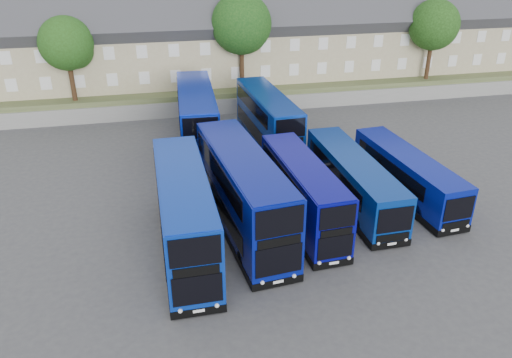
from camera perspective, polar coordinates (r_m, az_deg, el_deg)
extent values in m
plane|color=#414045|center=(28.68, 4.22, -7.92)|extent=(120.00, 120.00, 0.00)
cube|color=slate|center=(49.61, -3.54, 8.29)|extent=(70.00, 0.40, 1.50)
cube|color=#48542F|center=(59.04, -5.12, 11.45)|extent=(80.00, 20.00, 2.00)
cube|color=tan|center=(54.89, -24.11, 12.48)|extent=(6.00, 8.00, 6.00)
cube|color=#37373C|center=(54.36, -24.71, 15.52)|extent=(6.00, 10.40, 10.40)
cube|color=tan|center=(54.02, -17.76, 13.30)|extent=(6.00, 8.00, 6.00)
cube|color=#37373C|center=(53.48, -18.21, 16.42)|extent=(6.00, 10.40, 10.40)
cube|color=tan|center=(53.80, -11.23, 13.98)|extent=(6.00, 8.00, 6.00)
cube|color=#37373C|center=(53.26, -11.53, 17.13)|extent=(6.00, 10.40, 10.40)
cube|color=tan|center=(54.26, -4.70, 14.48)|extent=(6.00, 8.00, 6.00)
cube|color=#37373C|center=(53.72, -4.83, 17.61)|extent=(6.00, 10.40, 10.40)
cube|color=tan|center=(55.36, 1.66, 14.79)|extent=(6.00, 8.00, 6.00)
cube|color=#37373C|center=(54.83, 1.71, 17.87)|extent=(6.00, 10.40, 10.40)
cube|color=tan|center=(57.08, 7.73, 14.93)|extent=(6.00, 8.00, 6.00)
cube|color=#37373C|center=(56.57, 7.92, 17.91)|extent=(6.00, 10.40, 10.40)
cube|color=tan|center=(59.35, 13.39, 14.91)|extent=(6.00, 8.00, 6.00)
cube|color=#37373C|center=(58.86, 13.70, 17.77)|extent=(6.00, 10.40, 10.40)
cube|color=tan|center=(62.12, 18.58, 14.78)|extent=(6.00, 8.00, 6.00)
cube|color=#37373C|center=(61.66, 18.99, 17.49)|extent=(6.00, 10.40, 10.40)
cube|color=tan|center=(65.33, 23.29, 14.55)|extent=(6.00, 8.00, 6.00)
cube|color=#37373C|center=(64.89, 23.78, 17.12)|extent=(6.00, 10.40, 10.40)
cube|color=#082B9E|center=(27.52, -8.19, -3.69)|extent=(2.68, 11.46, 4.23)
cube|color=black|center=(28.66, -7.91, -7.43)|extent=(2.72, 11.50, 0.45)
cube|color=black|center=(23.24, -6.70, -12.49)|extent=(2.30, 0.08, 1.56)
cube|color=black|center=(22.00, -6.99, -8.27)|extent=(2.30, 0.08, 1.46)
cylinder|color=black|center=(25.64, -9.77, -11.63)|extent=(0.31, 1.00, 1.00)
cube|color=navy|center=(29.18, -1.50, -1.30)|extent=(3.95, 12.22, 4.45)
cube|color=black|center=(30.30, -1.45, -5.11)|extent=(3.99, 12.27, 0.45)
cube|color=black|center=(24.77, 2.63, -9.30)|extent=(2.42, 0.31, 1.64)
cube|color=black|center=(23.57, 2.74, -4.98)|extent=(2.42, 0.31, 1.53)
cylinder|color=black|center=(26.86, -1.57, -9.20)|extent=(0.40, 1.03, 1.00)
cube|color=#070880|center=(30.09, 5.34, -1.38)|extent=(2.81, 10.06, 3.63)
cube|color=black|center=(31.00, 5.20, -4.43)|extent=(2.85, 10.10, 0.45)
cube|color=black|center=(26.54, 9.05, -7.70)|extent=(1.96, 0.17, 1.36)
cube|color=black|center=(25.58, 9.34, -4.34)|extent=(1.96, 0.17, 1.27)
cylinder|color=black|center=(28.41, 5.29, -7.12)|extent=(0.36, 1.02, 1.00)
cube|color=#0821A1|center=(41.16, -6.77, 7.03)|extent=(3.45, 12.31, 4.52)
cube|color=black|center=(41.97, -6.61, 4.06)|extent=(3.49, 12.35, 0.45)
cube|color=black|center=(35.79, -6.19, 2.48)|extent=(2.47, 0.20, 1.66)
cube|color=black|center=(34.96, -6.36, 5.80)|extent=(2.47, 0.20, 1.55)
cylinder|color=black|center=(38.30, -8.14, 2.03)|extent=(0.36, 1.02, 1.00)
cube|color=navy|center=(41.22, 1.36, 6.91)|extent=(3.18, 11.18, 4.07)
cube|color=black|center=(41.96, 1.33, 4.23)|extent=(3.23, 11.22, 0.45)
cube|color=black|center=(36.62, 3.89, 2.88)|extent=(2.21, 0.20, 1.51)
cube|color=black|center=(35.87, 3.99, 5.82)|extent=(2.21, 0.20, 1.41)
cylinder|color=black|center=(38.66, 1.20, 2.54)|extent=(0.36, 1.02, 1.00)
cube|color=navy|center=(33.06, 11.01, 0.09)|extent=(2.61, 11.50, 2.80)
cube|color=black|center=(33.72, 10.80, -2.12)|extent=(2.65, 11.54, 0.45)
cube|color=black|center=(28.49, 15.63, -4.54)|extent=(2.09, 0.10, 1.53)
cylinder|color=black|center=(30.46, 11.64, -5.09)|extent=(0.32, 1.01, 1.00)
cube|color=#07158F|center=(34.90, 16.86, 0.68)|extent=(3.11, 10.91, 2.61)
cube|color=black|center=(35.49, 16.58, -1.29)|extent=(3.16, 10.96, 0.45)
cube|color=black|center=(31.03, 22.20, -3.18)|extent=(1.94, 0.22, 1.44)
cylinder|color=black|center=(32.62, 18.13, -3.69)|extent=(0.38, 1.02, 1.00)
cylinder|color=#382314|center=(49.66, -20.27, 10.51)|extent=(0.44, 0.44, 3.75)
sphere|color=#203F11|center=(48.94, -20.90, 14.29)|extent=(4.80, 4.80, 4.80)
sphere|color=#203F11|center=(49.39, -20.00, 13.63)|extent=(3.30, 3.30, 3.30)
cylinder|color=#382314|center=(50.40, -1.63, 12.76)|extent=(0.44, 0.44, 4.50)
sphere|color=#0F3911|center=(49.60, -1.69, 17.31)|extent=(5.76, 5.76, 5.76)
sphere|color=#0F3911|center=(50.25, -1.06, 16.39)|extent=(3.96, 3.96, 3.96)
cylinder|color=#382314|center=(57.11, 19.13, 12.73)|extent=(0.44, 0.44, 4.00)
sphere|color=black|center=(56.45, 19.68, 16.26)|extent=(5.12, 5.12, 5.12)
sphere|color=black|center=(57.22, 19.88, 15.53)|extent=(3.52, 3.52, 3.52)
cylinder|color=#382314|center=(66.02, 20.71, 14.30)|extent=(0.44, 0.44, 4.25)
sphere|color=#17380F|center=(65.43, 21.26, 17.55)|extent=(5.44, 5.44, 5.44)
sphere|color=#17380F|center=(66.20, 21.40, 16.86)|extent=(3.74, 3.74, 3.74)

